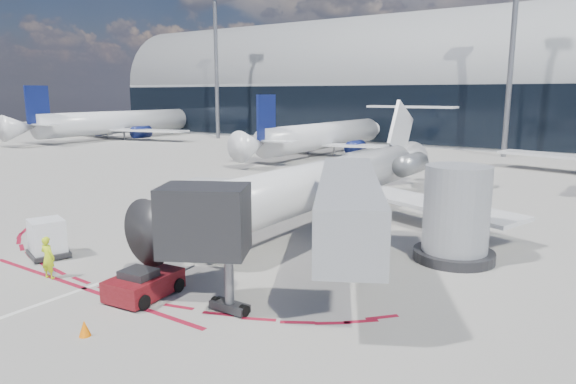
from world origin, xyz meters
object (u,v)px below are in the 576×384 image
Objects in this scene: ramp_worker at (48,258)px; uld_container at (47,238)px; pushback_tug at (144,284)px; regional_jet at (335,179)px.

ramp_worker is 3.46m from uld_container.
uld_container is (-8.22, 0.82, 0.42)m from pushback_tug.
uld_container reaches higher than pushback_tug.
regional_jet is at bearing -116.58° from ramp_worker.
regional_jet is 16.88m from pushback_tug.
uld_container is at bearing -116.41° from regional_jet.
pushback_tug is at bearing 13.27° from uld_container.
regional_jet is 15.73× the size of ramp_worker.
pushback_tug is 8.27m from uld_container.
ramp_worker is (-4.95, -17.72, -1.60)m from regional_jet.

